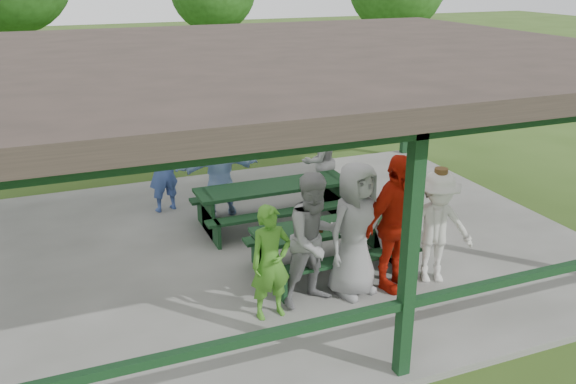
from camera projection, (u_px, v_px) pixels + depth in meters
name	position (u px, v px, depth m)	size (l,w,h in m)	color
ground	(281.00, 248.00, 10.40)	(90.00, 90.00, 0.00)	#2F4917
concrete_slab	(281.00, 245.00, 10.39)	(10.00, 8.00, 0.10)	slate
pavilion_structure	(280.00, 60.00, 9.30)	(10.60, 8.60, 3.24)	black
picnic_table_near	(330.00, 242.00, 9.28)	(2.39, 1.39, 0.75)	black
picnic_table_far	(273.00, 199.00, 10.95)	(2.78, 1.39, 0.75)	black
table_setting	(336.00, 222.00, 9.21)	(2.38, 0.45, 0.10)	white
contestant_green	(271.00, 262.00, 7.94)	(0.57, 0.38, 1.57)	#438724
contestant_grey_left	(315.00, 240.00, 8.22)	(0.92, 0.72, 1.90)	gray
contestant_grey_mid	(355.00, 230.00, 8.45)	(0.96, 0.62, 1.96)	gray
contestant_red	(395.00, 223.00, 8.59)	(1.18, 0.49, 2.01)	#A81708
contestant_white_fedora	(436.00, 227.00, 8.84)	(1.24, 0.95, 1.76)	beige
spectator_lblue	(219.00, 171.00, 11.27)	(1.59, 0.50, 1.71)	#97B9E9
spectator_blue	(162.00, 170.00, 11.46)	(0.59, 0.39, 1.62)	#3A5297
spectator_grey	(319.00, 160.00, 11.92)	(0.82, 0.64, 1.69)	gray
pickup_truck	(177.00, 104.00, 17.38)	(2.68, 5.80, 1.61)	silver
farm_trailer	(46.00, 118.00, 16.61)	(3.58, 2.37, 1.26)	navy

